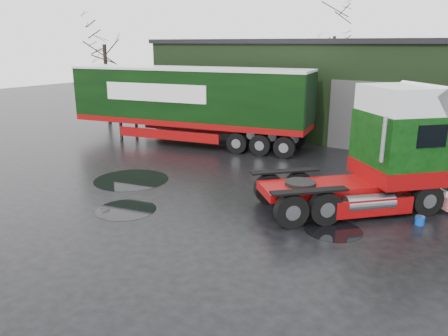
{
  "coord_description": "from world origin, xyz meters",
  "views": [
    {
      "loc": [
        9.23,
        -10.88,
        6.07
      ],
      "look_at": [
        0.74,
        1.68,
        1.7
      ],
      "focal_mm": 35.0,
      "sensor_mm": 36.0,
      "label": 1
    }
  ],
  "objects_px": {
    "warehouse": "(392,88)",
    "trailer_left": "(189,106)",
    "wash_bucket": "(420,221)",
    "tree_back_a": "(333,57)",
    "hero_tractor": "(349,149)",
    "tree_left": "(106,68)"
  },
  "relations": [
    {
      "from": "warehouse",
      "to": "wash_bucket",
      "type": "bearing_deg",
      "value": -72.1
    },
    {
      "from": "tree_back_a",
      "to": "wash_bucket",
      "type": "bearing_deg",
      "value": -62.98
    },
    {
      "from": "hero_tractor",
      "to": "trailer_left",
      "type": "distance_m",
      "value": 13.04
    },
    {
      "from": "warehouse",
      "to": "trailer_left",
      "type": "relative_size",
      "value": 2.15
    },
    {
      "from": "warehouse",
      "to": "trailer_left",
      "type": "xyz_separation_m",
      "value": [
        -9.5,
        -10.0,
        -0.81
      ]
    },
    {
      "from": "hero_tractor",
      "to": "tree_back_a",
      "type": "height_order",
      "value": "tree_back_a"
    },
    {
      "from": "warehouse",
      "to": "wash_bucket",
      "type": "xyz_separation_m",
      "value": [
        5.01,
        -15.51,
        -3.0
      ]
    },
    {
      "from": "warehouse",
      "to": "wash_bucket",
      "type": "distance_m",
      "value": 16.57
    },
    {
      "from": "wash_bucket",
      "to": "tree_back_a",
      "type": "bearing_deg",
      "value": 117.02
    },
    {
      "from": "warehouse",
      "to": "tree_back_a",
      "type": "height_order",
      "value": "tree_back_a"
    },
    {
      "from": "trailer_left",
      "to": "tree_left",
      "type": "relative_size",
      "value": 1.78
    },
    {
      "from": "trailer_left",
      "to": "tree_back_a",
      "type": "height_order",
      "value": "tree_back_a"
    },
    {
      "from": "wash_bucket",
      "to": "hero_tractor",
      "type": "bearing_deg",
      "value": 179.83
    },
    {
      "from": "trailer_left",
      "to": "tree_back_a",
      "type": "xyz_separation_m",
      "value": [
        1.5,
        20.0,
        2.41
      ]
    },
    {
      "from": "wash_bucket",
      "to": "tree_back_a",
      "type": "xyz_separation_m",
      "value": [
        -13.01,
        25.51,
        4.6
      ]
    },
    {
      "from": "tree_left",
      "to": "warehouse",
      "type": "bearing_deg",
      "value": 22.83
    },
    {
      "from": "hero_tractor",
      "to": "tree_back_a",
      "type": "xyz_separation_m",
      "value": [
        -10.32,
        25.5,
        2.44
      ]
    },
    {
      "from": "warehouse",
      "to": "tree_left",
      "type": "relative_size",
      "value": 3.81
    },
    {
      "from": "tree_left",
      "to": "tree_back_a",
      "type": "xyz_separation_m",
      "value": [
        11.0,
        18.0,
        0.5
      ]
    },
    {
      "from": "tree_left",
      "to": "wash_bucket",
      "type": "bearing_deg",
      "value": -17.36
    },
    {
      "from": "tree_left",
      "to": "trailer_left",
      "type": "bearing_deg",
      "value": -11.89
    },
    {
      "from": "wash_bucket",
      "to": "trailer_left",
      "type": "bearing_deg",
      "value": 159.21
    }
  ]
}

